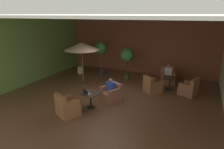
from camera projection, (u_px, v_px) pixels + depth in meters
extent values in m
cube|color=brown|center=(108.00, 98.00, 9.32)|extent=(9.90, 9.56, 0.02)
cube|color=brown|center=(139.00, 45.00, 12.89)|extent=(9.90, 0.08, 3.71)
cube|color=#6D9746|center=(26.00, 51.00, 10.73)|extent=(0.08, 9.56, 3.71)
cube|color=silver|center=(107.00, 15.00, 8.22)|extent=(9.90, 9.56, 0.06)
cylinder|color=black|center=(91.00, 107.00, 8.38)|extent=(0.34, 0.34, 0.02)
cylinder|color=black|center=(91.00, 101.00, 8.29)|extent=(0.07, 0.07, 0.62)
cube|color=#3B2F23|center=(91.00, 93.00, 8.20)|extent=(0.75, 0.75, 0.03)
cube|color=#97603C|center=(68.00, 110.00, 7.70)|extent=(1.03, 1.02, 0.45)
cube|color=#97603C|center=(60.00, 101.00, 7.40)|extent=(0.77, 0.50, 0.45)
cube|color=#97603C|center=(65.00, 99.00, 7.87)|extent=(0.38, 0.58, 0.22)
cube|color=#97603C|center=(73.00, 104.00, 7.39)|extent=(0.38, 0.58, 0.22)
cube|color=#915C44|center=(111.00, 97.00, 8.92)|extent=(1.03, 1.02, 0.44)
cube|color=#915C44|center=(116.00, 87.00, 8.96)|extent=(0.76, 0.51, 0.39)
cube|color=#915C44|center=(114.00, 92.00, 8.56)|extent=(0.41, 0.58, 0.22)
cube|color=#915C44|center=(106.00, 88.00, 9.04)|extent=(0.41, 0.58, 0.22)
cylinder|color=black|center=(169.00, 89.00, 10.39)|extent=(0.43, 0.43, 0.02)
cylinder|color=black|center=(169.00, 84.00, 10.30)|extent=(0.07, 0.07, 0.62)
cube|color=#3C301B|center=(170.00, 78.00, 10.21)|extent=(0.74, 0.74, 0.03)
cube|color=#97623E|center=(153.00, 88.00, 9.99)|extent=(1.04, 1.04, 0.44)
cube|color=#97623E|center=(148.00, 80.00, 9.76)|extent=(0.62, 0.62, 0.41)
cube|color=#97623E|center=(151.00, 80.00, 10.16)|extent=(0.51, 0.52, 0.20)
cube|color=#97623E|center=(157.00, 83.00, 9.65)|extent=(0.51, 0.52, 0.20)
cube|color=#915D43|center=(188.00, 91.00, 9.66)|extent=(0.97, 0.98, 0.41)
cube|color=#915D43|center=(195.00, 83.00, 9.33)|extent=(0.42, 0.78, 0.46)
cube|color=#915D43|center=(185.00, 86.00, 9.39)|extent=(0.60, 0.34, 0.20)
cube|color=#915D43|center=(191.00, 83.00, 9.81)|extent=(0.60, 0.34, 0.20)
cube|color=#A26340|center=(167.00, 79.00, 11.28)|extent=(0.92, 0.95, 0.44)
cube|color=#A26340|center=(168.00, 70.00, 11.44)|extent=(0.76, 0.36, 0.44)
cube|color=#A26340|center=(174.00, 75.00, 11.10)|extent=(0.28, 0.63, 0.18)
cube|color=#A26340|center=(162.00, 74.00, 11.19)|extent=(0.28, 0.63, 0.18)
cylinder|color=#2D2D2D|center=(83.00, 83.00, 11.28)|extent=(0.32, 0.32, 0.08)
cylinder|color=brown|center=(83.00, 64.00, 10.96)|extent=(0.06, 0.06, 2.26)
cone|color=#DBB78E|center=(82.00, 46.00, 10.67)|extent=(1.90, 1.90, 0.39)
cylinder|color=#31362A|center=(127.00, 77.00, 11.92)|extent=(0.41, 0.41, 0.31)
cylinder|color=brown|center=(127.00, 68.00, 11.75)|extent=(0.06, 0.06, 0.85)
sphere|color=#2D6C36|center=(127.00, 55.00, 11.52)|extent=(0.79, 0.79, 0.79)
cylinder|color=beige|center=(81.00, 70.00, 13.19)|extent=(0.42, 0.42, 0.45)
cylinder|color=brown|center=(80.00, 59.00, 12.98)|extent=(0.06, 0.06, 0.98)
sphere|color=#2B6E2D|center=(80.00, 48.00, 12.76)|extent=(0.60, 0.60, 0.60)
cylinder|color=#30312F|center=(102.00, 71.00, 12.94)|extent=(0.32, 0.32, 0.39)
cylinder|color=brown|center=(101.00, 61.00, 12.73)|extent=(0.06, 0.06, 1.02)
sphere|color=#398845|center=(101.00, 48.00, 12.49)|extent=(0.73, 0.73, 0.73)
cube|color=#2644A4|center=(111.00, 87.00, 8.78)|extent=(0.43, 0.36, 0.48)
sphere|color=olive|center=(111.00, 80.00, 8.69)|extent=(0.17, 0.17, 0.17)
cube|color=silver|center=(168.00, 72.00, 11.14)|extent=(0.44, 0.31, 0.49)
sphere|color=#AB775C|center=(169.00, 66.00, 11.04)|extent=(0.18, 0.18, 0.18)
cylinder|color=white|center=(87.00, 91.00, 8.21)|extent=(0.08, 0.08, 0.11)
cube|color=#9EA0A5|center=(88.00, 93.00, 8.14)|extent=(0.36, 0.30, 0.01)
cube|color=black|center=(85.00, 92.00, 8.03)|extent=(0.30, 0.10, 0.19)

